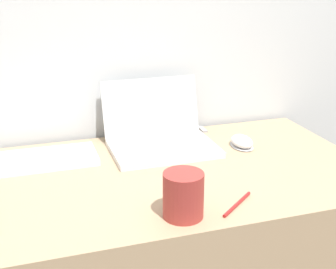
{
  "coord_description": "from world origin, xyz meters",
  "views": [
    {
      "loc": [
        -0.38,
        -0.89,
        1.32
      ],
      "look_at": [
        0.06,
        0.47,
        0.8
      ],
      "focal_mm": 50.0,
      "sensor_mm": 36.0,
      "label": 1
    }
  ],
  "objects_px": {
    "external_keyboard": "(32,161)",
    "pen": "(237,204)",
    "computer_mouse": "(242,142)",
    "usb_stick": "(202,129)",
    "drink_cup": "(183,194)",
    "laptop": "(159,134)"
  },
  "relations": [
    {
      "from": "drink_cup",
      "to": "usb_stick",
      "type": "xyz_separation_m",
      "value": [
        0.29,
        0.59,
        -0.06
      ]
    },
    {
      "from": "pen",
      "to": "computer_mouse",
      "type": "bearing_deg",
      "value": 62.11
    },
    {
      "from": "drink_cup",
      "to": "external_keyboard",
      "type": "relative_size",
      "value": 0.29
    },
    {
      "from": "drink_cup",
      "to": "pen",
      "type": "height_order",
      "value": "drink_cup"
    },
    {
      "from": "external_keyboard",
      "to": "pen",
      "type": "relative_size",
      "value": 3.3
    },
    {
      "from": "computer_mouse",
      "to": "external_keyboard",
      "type": "bearing_deg",
      "value": 174.21
    },
    {
      "from": "computer_mouse",
      "to": "external_keyboard",
      "type": "distance_m",
      "value": 0.7
    },
    {
      "from": "drink_cup",
      "to": "external_keyboard",
      "type": "distance_m",
      "value": 0.58
    },
    {
      "from": "external_keyboard",
      "to": "pen",
      "type": "height_order",
      "value": "external_keyboard"
    },
    {
      "from": "drink_cup",
      "to": "computer_mouse",
      "type": "distance_m",
      "value": 0.53
    },
    {
      "from": "laptop",
      "to": "drink_cup",
      "type": "height_order",
      "value": "laptop"
    },
    {
      "from": "computer_mouse",
      "to": "usb_stick",
      "type": "relative_size",
      "value": 1.84
    },
    {
      "from": "usb_stick",
      "to": "pen",
      "type": "xyz_separation_m",
      "value": [
        -0.13,
        -0.58,
        0.0
      ]
    },
    {
      "from": "drink_cup",
      "to": "external_keyboard",
      "type": "bearing_deg",
      "value": 126.99
    },
    {
      "from": "drink_cup",
      "to": "computer_mouse",
      "type": "xyz_separation_m",
      "value": [
        0.35,
        0.39,
        -0.04
      ]
    },
    {
      "from": "computer_mouse",
      "to": "usb_stick",
      "type": "height_order",
      "value": "computer_mouse"
    },
    {
      "from": "pen",
      "to": "laptop",
      "type": "bearing_deg",
      "value": 98.45
    },
    {
      "from": "external_keyboard",
      "to": "pen",
      "type": "distance_m",
      "value": 0.67
    },
    {
      "from": "drink_cup",
      "to": "pen",
      "type": "xyz_separation_m",
      "value": [
        0.15,
        0.01,
        -0.06
      ]
    },
    {
      "from": "pen",
      "to": "usb_stick",
      "type": "bearing_deg",
      "value": 76.94
    },
    {
      "from": "computer_mouse",
      "to": "drink_cup",
      "type": "bearing_deg",
      "value": -132.46
    },
    {
      "from": "external_keyboard",
      "to": "usb_stick",
      "type": "relative_size",
      "value": 6.78
    }
  ]
}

